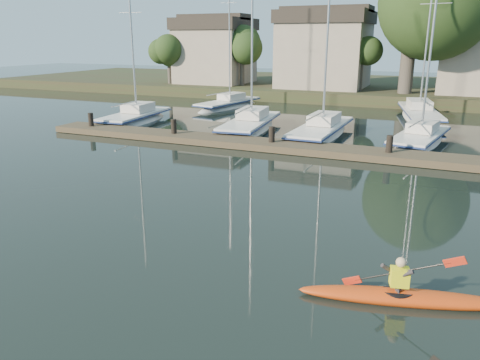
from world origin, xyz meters
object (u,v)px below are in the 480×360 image
at_px(dock, 327,150).
at_px(sailboat_6, 419,121).
at_px(kayak, 404,294).
at_px(sailboat_5, 228,110).
at_px(sailboat_2, 321,139).
at_px(sailboat_3, 419,147).
at_px(sailboat_0, 136,125).
at_px(sailboat_1, 250,133).

height_order(dock, sailboat_6, sailboat_6).
xyz_separation_m(kayak, sailboat_5, (-16.38, 26.48, -0.36)).
bearing_deg(sailboat_5, dock, -38.84).
distance_m(kayak, sailboat_2, 18.69).
relative_size(sailboat_3, sailboat_5, 0.89).
relative_size(sailboat_2, sailboat_3, 1.23).
xyz_separation_m(sailboat_2, sailboat_5, (-10.21, 8.84, 0.02)).
bearing_deg(sailboat_2, kayak, -69.01).
xyz_separation_m(dock, sailboat_5, (-11.61, 13.32, -0.38)).
xyz_separation_m(sailboat_0, sailboat_1, (8.50, 0.54, 0.00)).
distance_m(dock, sailboat_1, 7.63).
bearing_deg(dock, sailboat_3, 46.56).
bearing_deg(sailboat_3, sailboat_1, -170.75).
distance_m(sailboat_0, sailboat_2, 13.18).
bearing_deg(kayak, sailboat_1, 106.96).
xyz_separation_m(kayak, sailboat_0, (-19.33, 17.22, -0.39)).
distance_m(sailboat_0, sailboat_5, 9.73).
height_order(kayak, sailboat_5, sailboat_5).
bearing_deg(sailboat_2, sailboat_0, -176.42).
xyz_separation_m(sailboat_0, sailboat_2, (13.17, 0.43, 0.01)).
distance_m(sailboat_0, sailboat_1, 8.51).
distance_m(sailboat_3, sailboat_6, 9.30).
height_order(dock, sailboat_1, sailboat_1).
xyz_separation_m(sailboat_0, sailboat_6, (18.27, 9.66, 0.01)).
relative_size(sailboat_0, sailboat_6, 0.75).
bearing_deg(sailboat_1, sailboat_0, 177.73).
bearing_deg(kayak, sailboat_6, 77.82).
xyz_separation_m(kayak, dock, (-4.77, 13.16, 0.02)).
bearing_deg(sailboat_3, dock, -123.26).
bearing_deg(sailboat_3, sailboat_5, 160.81).
bearing_deg(kayak, sailboat_2, 94.82).
xyz_separation_m(kayak, sailboat_3, (-0.57, 17.59, -0.37)).
xyz_separation_m(sailboat_1, sailboat_6, (9.78, 9.12, 0.01)).
relative_size(sailboat_5, sailboat_6, 0.85).
relative_size(kayak, sailboat_0, 0.37).
bearing_deg(sailboat_2, sailboat_1, -179.68).
height_order(sailboat_3, sailboat_5, sailboat_5).
bearing_deg(kayak, dock, 95.47).
distance_m(sailboat_3, sailboat_5, 18.14).
relative_size(sailboat_0, sailboat_5, 0.88).
height_order(kayak, sailboat_2, sailboat_2).
xyz_separation_m(sailboat_1, sailboat_5, (-5.54, 8.73, 0.03)).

